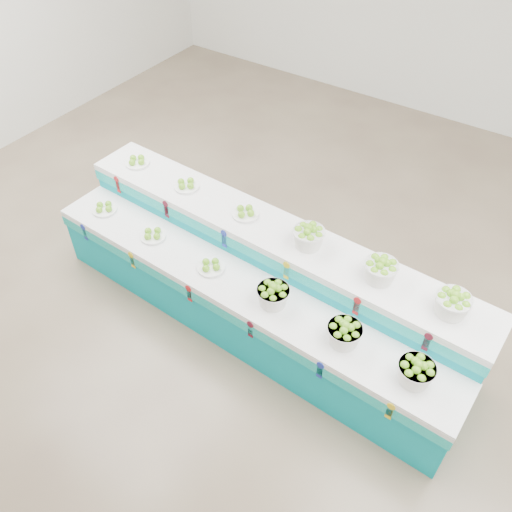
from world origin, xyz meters
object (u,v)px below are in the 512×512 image
Objects in this scene: basket_lower_left at (273,295)px; basket_upper_right at (452,303)px; plate_upper_mid at (186,184)px; display_stand at (256,282)px.

basket_upper_right is (1.39, 0.50, 0.30)m from basket_lower_left.
basket_upper_right is (2.86, -0.12, 0.06)m from plate_upper_mid.
plate_upper_mid is at bearing 177.60° from basket_upper_right.
plate_upper_mid reaches higher than display_stand.
plate_upper_mid is (-1.09, 0.32, 0.56)m from display_stand.
plate_upper_mid is (-1.47, 0.62, 0.24)m from basket_lower_left.
display_stand is at bearing -16.44° from plate_upper_mid.
display_stand is 14.87× the size of basket_upper_right.
display_stand is 1.89m from basket_upper_right.
display_stand is at bearing 142.49° from basket_lower_left.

